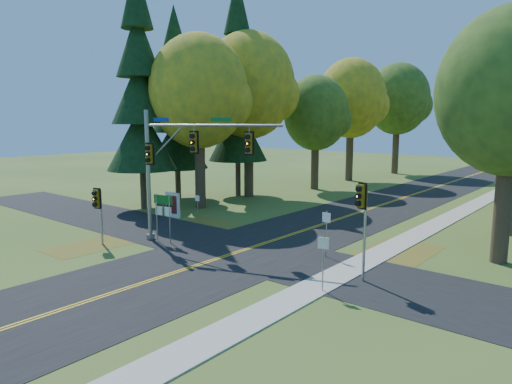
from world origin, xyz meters
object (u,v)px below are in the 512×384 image
Objects in this scene: info_kiosk at (173,205)px; route_sign_cluster at (163,208)px; east_signal_pole at (362,207)px; traffic_mast at (179,158)px.

route_sign_cluster is at bearing -47.31° from info_kiosk.
east_signal_pole is 1.54× the size of route_sign_cluster.
info_kiosk is at bearing 124.57° from route_sign_cluster.
east_signal_pole is at bearing -5.21° from route_sign_cluster.
info_kiosk is (-6.01, 4.46, -4.10)m from traffic_mast.
traffic_mast is at bearing -156.51° from east_signal_pole.
east_signal_pole reaches higher than route_sign_cluster.
route_sign_cluster is (-0.82, -0.60, -2.97)m from traffic_mast.
east_signal_pole is (11.35, 0.68, -1.60)m from traffic_mast.
traffic_mast is 4.35× the size of info_kiosk.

